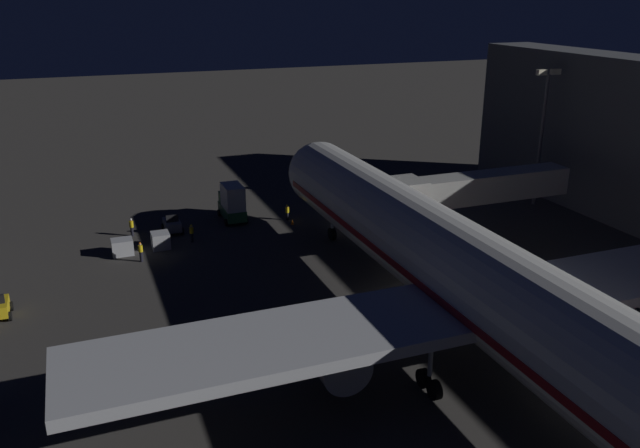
% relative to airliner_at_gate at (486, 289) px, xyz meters
% --- Properties ---
extents(ground_plane, '(320.00, 320.00, 0.00)m').
position_rel_airliner_at_gate_xyz_m(ground_plane, '(0.00, -9.49, -5.70)').
color(ground_plane, '#383533').
extents(airliner_at_gate, '(49.68, 63.39, 19.45)m').
position_rel_airliner_at_gate_xyz_m(airliner_at_gate, '(0.00, 0.00, 0.00)').
color(airliner_at_gate, silver).
rests_on(airliner_at_gate, ground_plane).
extents(jet_bridge, '(18.45, 3.40, 7.32)m').
position_rel_airliner_at_gate_xyz_m(jet_bridge, '(-10.14, -18.14, 0.08)').
color(jet_bridge, '#9E9E99').
rests_on(jet_bridge, ground_plane).
extents(apron_floodlight_mast, '(2.90, 0.50, 14.95)m').
position_rel_airliner_at_gate_xyz_m(apron_floodlight_mast, '(-25.50, -26.87, 3.16)').
color(apron_floodlight_mast, '#59595E').
rests_on(apron_floodlight_mast, ground_plane).
extents(pushback_tug, '(1.86, 2.72, 1.95)m').
position_rel_airliner_at_gate_xyz_m(pushback_tug, '(14.10, -32.26, -4.92)').
color(pushback_tug, slate).
rests_on(pushback_tug, ground_plane).
extents(cargo_truck_aft, '(2.36, 4.75, 3.92)m').
position_rel_airliner_at_gate_xyz_m(cargo_truck_aft, '(7.58, -33.78, -3.75)').
color(cargo_truck_aft, '#287038').
rests_on(cargo_truck_aft, ground_plane).
extents(baggage_container_near_belt, '(1.89, 1.55, 1.45)m').
position_rel_airliner_at_gate_xyz_m(baggage_container_near_belt, '(19.26, -28.11, -4.97)').
color(baggage_container_near_belt, '#B7BABF').
rests_on(baggage_container_near_belt, ground_plane).
extents(baggage_container_mid_row, '(1.62, 1.74, 1.51)m').
position_rel_airliner_at_gate_xyz_m(baggage_container_mid_row, '(15.78, -28.43, -4.94)').
color(baggage_container_mid_row, '#B7BABF').
rests_on(baggage_container_mid_row, ground_plane).
extents(ground_crew_by_belt_loader, '(0.40, 0.40, 1.82)m').
position_rel_airliner_at_gate_xyz_m(ground_crew_by_belt_loader, '(17.96, -32.70, -4.70)').
color(ground_crew_by_belt_loader, black).
rests_on(ground_crew_by_belt_loader, ground_plane).
extents(ground_crew_marshaller_fwd, '(0.40, 0.40, 1.84)m').
position_rel_airliner_at_gate_xyz_m(ground_crew_marshaller_fwd, '(17.88, -25.76, -4.68)').
color(ground_crew_marshaller_fwd, black).
rests_on(ground_crew_marshaller_fwd, ground_plane).
extents(ground_crew_under_port_wing, '(0.40, 0.40, 1.68)m').
position_rel_airliner_at_gate_xyz_m(ground_crew_under_port_wing, '(2.24, -31.70, -4.77)').
color(ground_crew_under_port_wing, black).
rests_on(ground_crew_under_port_wing, ground_plane).
extents(ground_crew_by_tug, '(0.40, 0.40, 1.80)m').
position_rel_airliner_at_gate_xyz_m(ground_crew_by_tug, '(12.79, -28.90, -4.71)').
color(ground_crew_by_tug, black).
rests_on(ground_crew_by_tug, ground_plane).
extents(traffic_cone_nose_port, '(0.36, 0.36, 0.55)m').
position_rel_airliner_at_gate_xyz_m(traffic_cone_nose_port, '(-2.20, -30.17, -5.42)').
color(traffic_cone_nose_port, orange).
rests_on(traffic_cone_nose_port, ground_plane).
extents(traffic_cone_nose_starboard, '(0.36, 0.36, 0.55)m').
position_rel_airliner_at_gate_xyz_m(traffic_cone_nose_starboard, '(2.20, -30.17, -5.42)').
color(traffic_cone_nose_starboard, orange).
rests_on(traffic_cone_nose_starboard, ground_plane).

